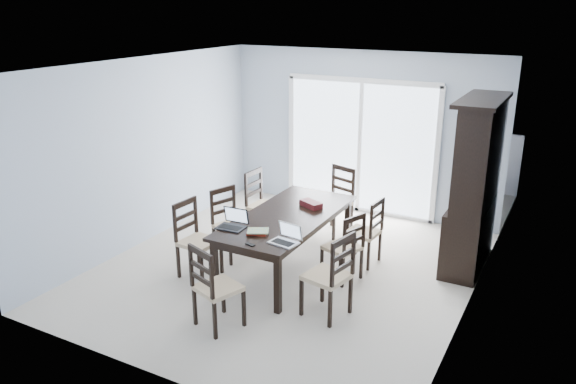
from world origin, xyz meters
name	(u,v)px	position (x,y,z in m)	size (l,w,h in m)	color
floor	(287,269)	(0.00, 0.00, 0.00)	(5.00, 5.00, 0.00)	#BEB6A3
ceiling	(287,65)	(0.00, 0.00, 2.60)	(5.00, 5.00, 0.00)	white
back_wall	(361,133)	(0.00, 2.50, 1.30)	(4.50, 0.02, 2.60)	#A2AFC1
wall_left	(146,151)	(-2.25, 0.00, 1.30)	(0.02, 5.00, 2.60)	#A2AFC1
wall_right	(476,203)	(2.25, 0.00, 1.30)	(0.02, 5.00, 2.60)	#A2AFC1
balcony	(378,195)	(0.00, 3.50, -0.05)	(4.50, 2.00, 0.10)	gray
railing	(397,151)	(0.00, 4.50, 0.55)	(4.50, 0.06, 1.10)	#99999E
dining_table	(287,221)	(0.00, 0.00, 0.67)	(1.00, 2.20, 0.75)	black
china_hutch	(475,187)	(2.02, 1.25, 1.07)	(0.50, 1.38, 2.20)	black
sliding_door	(360,147)	(0.00, 2.48, 1.09)	(2.52, 0.05, 2.18)	silver
chair_left_near	(193,230)	(-0.98, -0.67, 0.59)	(0.46, 0.45, 1.12)	black
chair_left_mid	(228,215)	(-0.91, 0.01, 0.57)	(0.53, 0.52, 1.09)	black
chair_left_far	(260,196)	(-0.89, 0.81, 0.60)	(0.46, 0.45, 1.14)	black
chair_right_near	(334,267)	(1.00, -0.79, 0.60)	(0.52, 0.51, 1.14)	black
chair_right_mid	(348,240)	(0.80, 0.07, 0.54)	(0.50, 0.49, 1.02)	black
chair_right_far	(369,225)	(0.87, 0.64, 0.55)	(0.43, 0.42, 1.04)	black
chair_end_near	(210,279)	(-0.04, -1.61, 0.58)	(0.53, 0.54, 1.09)	black
chair_end_far	(338,193)	(0.06, 1.48, 0.61)	(0.55, 0.56, 1.15)	black
laptop_dark	(231,224)	(-0.38, -0.70, 0.80)	(0.34, 0.25, 0.22)	black
laptop_silver	(284,239)	(0.38, -0.79, 0.80)	(0.34, 0.26, 0.21)	silver
book_stack	(257,232)	(-0.02, -0.68, 0.77)	(0.30, 0.28, 0.04)	maroon
cell_phone	(250,244)	(0.07, -1.00, 0.76)	(0.11, 0.05, 0.01)	black
game_box	(311,204)	(0.13, 0.41, 0.79)	(0.31, 0.15, 0.08)	#440D19
hot_tub	(371,161)	(-0.21, 3.63, 0.53)	(2.06, 1.85, 1.05)	maroon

